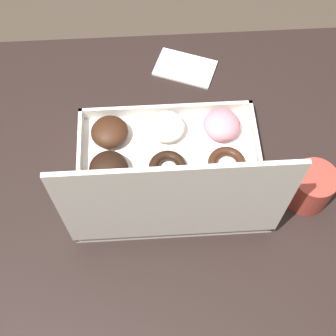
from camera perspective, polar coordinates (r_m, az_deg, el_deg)
ground_plane at (r=1.68m, az=-1.02°, el=-13.44°), size 8.00×8.00×0.00m
dining_table at (r=1.07m, az=-1.57°, el=-4.34°), size 1.15×0.82×0.76m
donut_box at (r=0.93m, az=-0.26°, el=-0.34°), size 0.38×0.30×0.29m
coffee_mug at (r=0.95m, az=16.81°, el=-2.24°), size 0.09×0.09×0.09m
paper_napkin at (r=1.14m, az=1.90°, el=12.08°), size 0.16×0.13×0.01m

